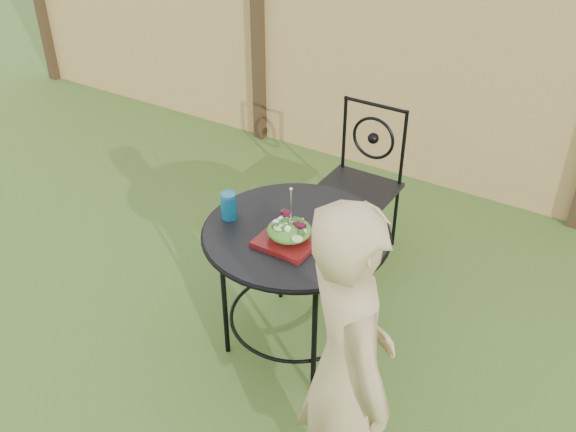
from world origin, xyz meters
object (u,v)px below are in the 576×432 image
Objects in this scene: diner at (347,370)px; salad_plate at (289,239)px; patio_table at (296,253)px; patio_chair at (360,179)px.

salad_plate is (-0.61, 0.58, 0.01)m from diner.
diner is at bearing -46.97° from patio_table.
salad_plate is at bearing -82.39° from patio_chair.
patio_table is 0.18m from salad_plate.
diner reaches higher than patio_chair.
salad_plate is (0.02, -0.10, 0.15)m from patio_table.
patio_chair is 3.52× the size of salad_plate.
diner is 5.38× the size of salad_plate.
salad_plate is at bearing -1.29° from diner.
diner is at bearing -65.26° from patio_chair.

